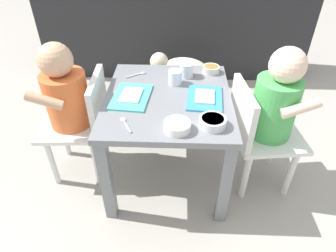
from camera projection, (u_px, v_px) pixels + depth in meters
ground_plane at (168, 171)px, 1.47m from camera, size 7.00×7.00×0.00m
kitchen_cabinet_back at (174, 1)px, 2.05m from camera, size 1.90×0.33×1.03m
dining_table at (168, 112)px, 1.25m from camera, size 0.52×0.58×0.44m
seated_child_left at (69, 98)px, 1.25m from camera, size 0.29×0.29×0.65m
seated_child_right at (272, 107)px, 1.18m from camera, size 0.31×0.31×0.66m
dog at (182, 71)px, 1.90m from camera, size 0.41×0.24×0.31m
food_tray_left at (131, 96)px, 1.20m from camera, size 0.16×0.22×0.02m
food_tray_right at (205, 98)px, 1.19m from camera, size 0.15×0.20×0.02m
water_cup_left at (186, 71)px, 1.33m from camera, size 0.06×0.06×0.06m
water_cup_right at (175, 78)px, 1.28m from camera, size 0.06×0.06×0.06m
cereal_bowl_left_side at (177, 126)px, 1.02m from camera, size 0.10×0.10×0.03m
veggie_bowl_far at (213, 122)px, 1.04m from camera, size 0.10×0.10×0.03m
cereal_bowl_right_side at (211, 69)px, 1.37m from camera, size 0.08×0.08×0.03m
spoon_by_left_tray at (125, 123)px, 1.06m from camera, size 0.06×0.09×0.01m
spoon_by_right_tray at (138, 74)px, 1.35m from camera, size 0.09×0.07×0.01m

